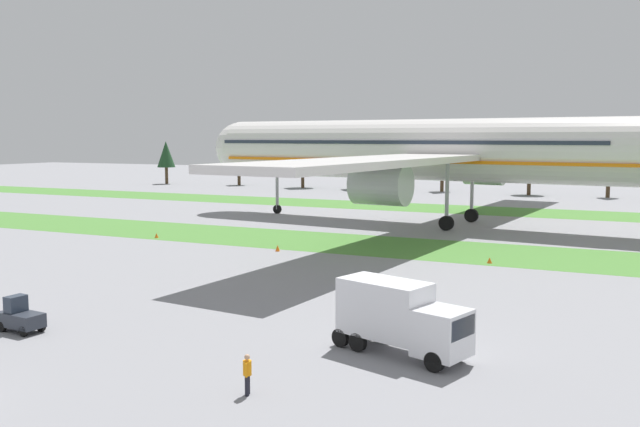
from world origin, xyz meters
name	(u,v)px	position (x,y,z in m)	size (l,w,h in m)	color
grass_strip_near	(347,243)	(0.00, 46.21, 0.00)	(320.00, 12.45, 0.01)	#4C8438
grass_strip_far	(440,208)	(0.00, 83.11, 0.00)	(320.00, 12.45, 0.01)	#4C8438
airliner	(441,150)	(4.76, 64.46, 9.16)	(67.92, 83.94, 25.53)	silver
baggage_tug	(20,317)	(-4.45, 9.87, 0.81)	(2.71, 1.53, 1.97)	#2D333D
catering_truck	(400,316)	(15.75, 14.79, 1.95)	(7.32, 4.27, 3.58)	silver
ground_crew_marshaller	(247,373)	(11.67, 7.11, 0.95)	(0.36, 0.53, 1.74)	black
taxiway_marker_0	(490,260)	(15.18, 41.24, 0.26)	(0.44, 0.44, 0.51)	orange
taxiway_marker_1	(157,236)	(-19.83, 41.19, 0.25)	(0.44, 0.44, 0.50)	orange
taxiway_marker_2	(278,248)	(-4.06, 39.04, 0.30)	(0.44, 0.44, 0.61)	orange
distant_tree_line	(468,157)	(-2.41, 112.79, 6.96)	(146.80, 9.53, 12.31)	#4C3823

